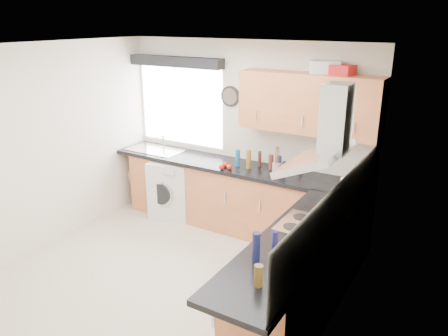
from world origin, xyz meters
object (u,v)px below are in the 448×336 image
Objects in this scene: washing_machine at (173,188)px; extractor_hood at (325,139)px; upper_cabinets at (309,103)px; oven at (305,271)px.

extractor_hood is at bearing -39.08° from washing_machine.
upper_cabinets reaches higher than extractor_hood.
oven is 1.35m from extractor_hood.
upper_cabinets reaches higher than washing_machine.
oven is 0.50× the size of upper_cabinets.
oven is at bearing 180.00° from extractor_hood.
upper_cabinets is 2.36m from washing_machine.
oven is 2.68m from washing_machine.
extractor_hood is 0.93× the size of washing_machine.
washing_machine is at bearing 156.65° from extractor_hood.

